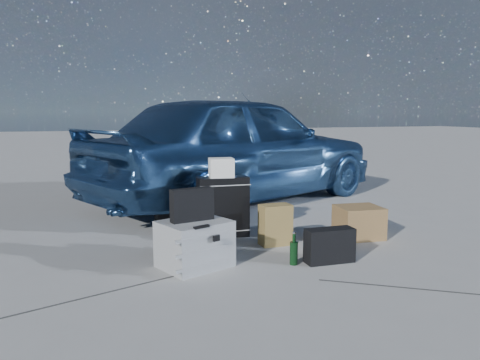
% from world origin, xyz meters
% --- Properties ---
extents(ground, '(60.00, 60.00, 0.00)m').
position_xyz_m(ground, '(0.00, 0.00, 0.00)').
color(ground, '#A9A8A4').
rests_on(ground, ground).
extents(car, '(4.95, 3.53, 1.57)m').
position_xyz_m(car, '(0.74, 2.50, 0.78)').
color(car, '#376297').
rests_on(car, ground).
extents(pelican_case, '(0.66, 0.60, 0.39)m').
position_xyz_m(pelican_case, '(-0.58, -0.09, 0.20)').
color(pelican_case, '#AAAEB0').
rests_on(pelican_case, ground).
extents(laptop_bag, '(0.38, 0.16, 0.28)m').
position_xyz_m(laptop_bag, '(-0.60, -0.08, 0.53)').
color(laptop_bag, black).
rests_on(laptop_bag, pelican_case).
extents(briefcase, '(0.38, 0.26, 0.30)m').
position_xyz_m(briefcase, '(-0.65, 0.33, 0.15)').
color(briefcase, black).
rests_on(briefcase, ground).
extents(suitcase_left, '(0.46, 0.28, 0.57)m').
position_xyz_m(suitcase_left, '(0.05, 0.98, 0.28)').
color(suitcase_left, black).
rests_on(suitcase_left, ground).
extents(suitcase_right, '(0.54, 0.22, 0.63)m').
position_xyz_m(suitcase_right, '(-0.06, 0.74, 0.32)').
color(suitcase_right, black).
rests_on(suitcase_right, ground).
extents(white_carton, '(0.27, 0.23, 0.20)m').
position_xyz_m(white_carton, '(-0.08, 0.73, 0.73)').
color(white_carton, white).
rests_on(white_carton, suitcase_right).
extents(duffel_bag, '(0.78, 0.35, 0.38)m').
position_xyz_m(duffel_bag, '(-0.27, 1.35, 0.19)').
color(duffel_bag, black).
rests_on(duffel_bag, ground).
extents(flat_box_white, '(0.43, 0.34, 0.07)m').
position_xyz_m(flat_box_white, '(-0.28, 1.36, 0.42)').
color(flat_box_white, white).
rests_on(flat_box_white, duffel_bag).
extents(flat_box_black, '(0.35, 0.28, 0.07)m').
position_xyz_m(flat_box_black, '(-0.28, 1.35, 0.49)').
color(flat_box_black, black).
rests_on(flat_box_black, flat_box_white).
extents(kraft_bag, '(0.30, 0.18, 0.40)m').
position_xyz_m(kraft_bag, '(0.32, 0.27, 0.20)').
color(kraft_bag, '#A18646').
rests_on(kraft_bag, ground).
extents(cardboard_box, '(0.48, 0.43, 0.33)m').
position_xyz_m(cardboard_box, '(1.25, 0.22, 0.16)').
color(cardboard_box, olive).
rests_on(cardboard_box, ground).
extents(messenger_bag, '(0.44, 0.18, 0.30)m').
position_xyz_m(messenger_bag, '(0.54, -0.38, 0.15)').
color(messenger_bag, black).
rests_on(messenger_bag, ground).
extents(green_bottle, '(0.08, 0.08, 0.27)m').
position_xyz_m(green_bottle, '(0.22, -0.34, 0.14)').
color(green_bottle, black).
rests_on(green_bottle, ground).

